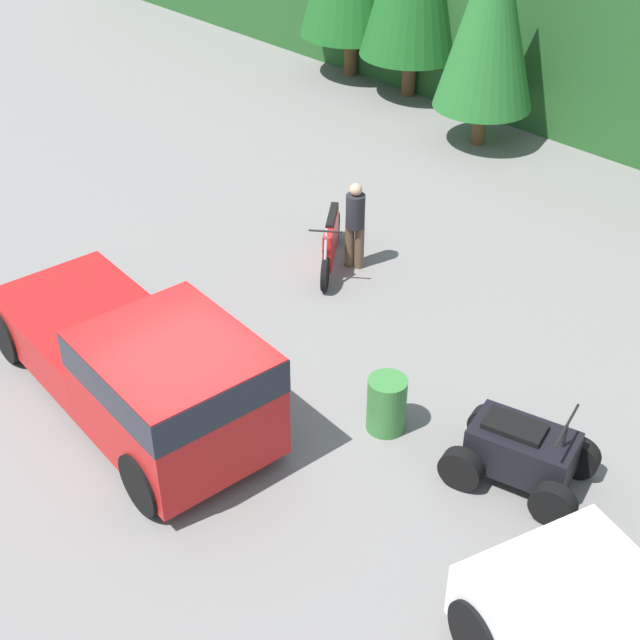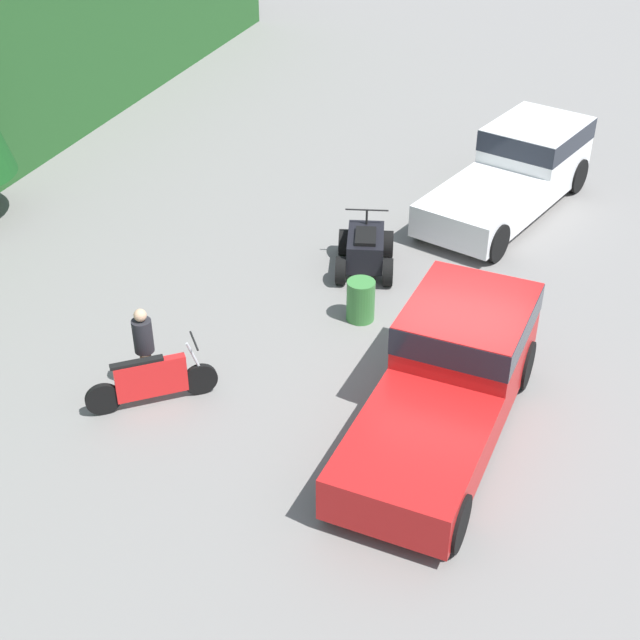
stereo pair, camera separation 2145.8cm
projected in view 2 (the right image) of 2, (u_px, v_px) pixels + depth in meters
The scene contains 7 objects.
ground_plane at pixel (452, 389), 16.36m from camera, with size 80.00×80.00×0.00m, color slate.
pickup_truck_red at pixel (451, 373), 15.11m from camera, with size 5.59×2.56×1.87m.
pickup_truck_second at pixel (518, 168), 22.26m from camera, with size 6.07×3.66×1.87m.
dirt_bike at pixel (152, 381), 15.74m from camera, with size 1.56×1.91×1.19m.
quad_atv at pixel (365, 250), 19.76m from camera, with size 2.15×1.69×1.23m.
rider_person at pixel (144, 347), 15.85m from camera, with size 0.47×0.47×1.72m.
steel_barrel at pixel (361, 300), 18.08m from camera, with size 0.58×0.58×0.88m.
Camera 2 is at (-13.04, -1.99, 10.06)m, focal length 50.00 mm.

